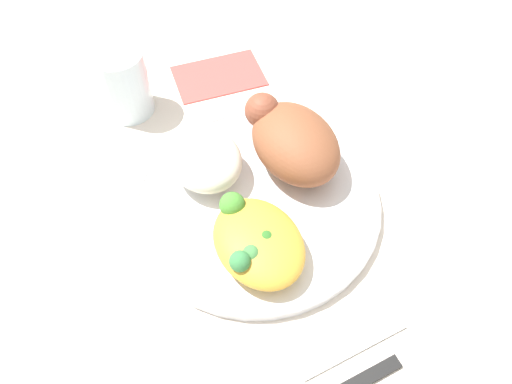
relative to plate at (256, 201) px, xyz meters
name	(u,v)px	position (x,y,z in m)	size (l,w,h in m)	color
ground_plane	(256,206)	(0.00, 0.00, -0.01)	(2.00, 2.00, 0.00)	silver
plate	(256,201)	(0.00, 0.00, 0.00)	(0.27, 0.27, 0.02)	white
roasted_chicken	(292,140)	(0.03, -0.06, 0.04)	(0.13, 0.09, 0.06)	brown
rice_pile	(205,159)	(0.06, 0.03, 0.03)	(0.09, 0.08, 0.05)	silver
mac_cheese_with_broccoli	(257,241)	(-0.06, 0.03, 0.03)	(0.11, 0.08, 0.04)	gold
fork	(326,365)	(-0.18, 0.03, -0.01)	(0.02, 0.14, 0.01)	silver
water_glass	(123,83)	(0.21, 0.07, 0.04)	(0.06, 0.06, 0.09)	silver
napkin	(219,75)	(0.21, -0.06, -0.01)	(0.08, 0.12, 0.00)	#DB4C47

